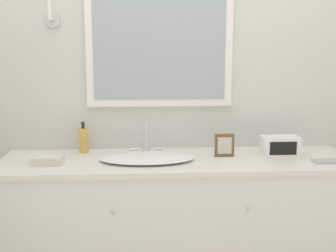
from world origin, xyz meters
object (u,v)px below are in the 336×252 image
(sink_basin, at_px, (147,157))
(soap_bottle, at_px, (84,140))
(picture_frame, at_px, (224,145))
(appliance_box, at_px, (280,146))

(sink_basin, xyz_separation_m, soap_bottle, (-0.39, 0.22, 0.06))
(soap_bottle, relative_size, picture_frame, 1.40)
(sink_basin, height_order, appliance_box, sink_basin)
(picture_frame, bearing_deg, appliance_box, 0.66)
(appliance_box, height_order, picture_frame, picture_frame)
(appliance_box, distance_m, picture_frame, 0.34)
(appliance_box, bearing_deg, soap_bottle, 172.59)
(sink_basin, bearing_deg, picture_frame, 7.67)
(appliance_box, relative_size, picture_frame, 1.62)
(sink_basin, relative_size, appliance_box, 2.43)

